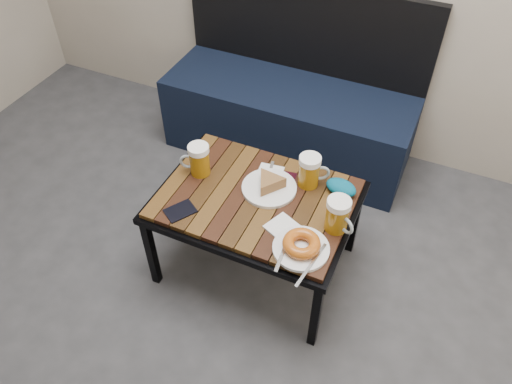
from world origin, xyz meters
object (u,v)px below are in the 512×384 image
at_px(plate_pie, 269,185).
at_px(plate_bagel, 301,246).
at_px(beer_mug_centre, 310,171).
at_px(bench, 290,112).
at_px(beer_mug_left, 199,160).
at_px(knit_pouch, 341,187).
at_px(passport_burgundy, 285,181).
at_px(beer_mug_right, 338,215).
at_px(passport_navy, 180,211).
at_px(cafe_table, 256,204).

height_order(plate_pie, plate_bagel, plate_pie).
bearing_deg(plate_pie, beer_mug_centre, 35.62).
xyz_separation_m(bench, beer_mug_left, (-0.11, -0.84, 0.27)).
relative_size(plate_pie, knit_pouch, 1.75).
relative_size(bench, passport_burgundy, 11.95).
bearing_deg(beer_mug_right, passport_navy, -133.15).
xyz_separation_m(beer_mug_right, passport_navy, (-0.61, -0.18, -0.07)).
height_order(bench, plate_pie, bench).
xyz_separation_m(bench, knit_pouch, (0.50, -0.70, 0.23)).
xyz_separation_m(cafe_table, knit_pouch, (0.32, 0.17, 0.07)).
height_order(plate_bagel, passport_burgundy, plate_bagel).
bearing_deg(plate_pie, passport_burgundy, 60.24).
height_order(bench, plate_bagel, bench).
relative_size(beer_mug_left, plate_pie, 0.63).
height_order(beer_mug_left, plate_bagel, beer_mug_left).
relative_size(beer_mug_centre, knit_pouch, 1.12).
distance_m(beer_mug_left, plate_pie, 0.33).
relative_size(cafe_table, passport_navy, 6.95).
distance_m(cafe_table, passport_burgundy, 0.17).
height_order(beer_mug_left, passport_navy, beer_mug_left).
bearing_deg(passport_navy, beer_mug_centre, 73.61).
bearing_deg(plate_pie, passport_navy, -136.43).
xyz_separation_m(beer_mug_left, beer_mug_right, (0.65, -0.07, 0.00)).
xyz_separation_m(passport_navy, passport_burgundy, (0.33, 0.35, -0.00)).
bearing_deg(knit_pouch, plate_pie, -159.11).
xyz_separation_m(cafe_table, beer_mug_centre, (0.18, 0.17, 0.12)).
relative_size(bench, plate_pie, 5.90).
xyz_separation_m(passport_navy, knit_pouch, (0.57, 0.38, 0.03)).
relative_size(plate_pie, passport_navy, 1.96).
bearing_deg(beer_mug_right, knit_pouch, 133.04).
xyz_separation_m(beer_mug_right, knit_pouch, (-0.04, 0.20, -0.05)).
xyz_separation_m(plate_pie, plate_bagel, (0.24, -0.25, -0.00)).
relative_size(beer_mug_left, passport_navy, 1.23).
xyz_separation_m(beer_mug_right, passport_burgundy, (-0.29, 0.17, -0.07)).
relative_size(beer_mug_centre, passport_burgundy, 1.29).
height_order(beer_mug_right, plate_bagel, beer_mug_right).
distance_m(beer_mug_left, knit_pouch, 0.63).
distance_m(passport_burgundy, knit_pouch, 0.25).
relative_size(passport_burgundy, knit_pouch, 0.87).
height_order(beer_mug_centre, passport_burgundy, beer_mug_centre).
bearing_deg(plate_bagel, cafe_table, 145.30).
bearing_deg(plate_pie, cafe_table, -117.57).
bearing_deg(knit_pouch, cafe_table, -151.53).
distance_m(passport_navy, passport_burgundy, 0.48).
bearing_deg(beer_mug_left, plate_pie, 164.32).
bearing_deg(knit_pouch, beer_mug_right, -77.68).
distance_m(beer_mug_centre, beer_mug_right, 0.27).
bearing_deg(cafe_table, beer_mug_centre, 43.32).
relative_size(cafe_table, beer_mug_right, 5.49).
relative_size(beer_mug_right, plate_bagel, 0.53).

